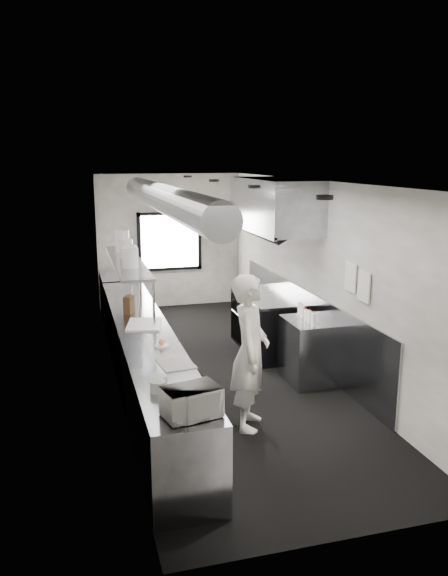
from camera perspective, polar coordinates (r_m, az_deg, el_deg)
floor at (r=8.58m, az=-0.57°, el=-8.34°), size 3.00×8.00×0.01m
ceiling at (r=8.00m, az=-0.61°, el=10.68°), size 3.00×8.00×0.01m
wall_back at (r=12.03m, az=-5.49°, el=4.70°), size 3.00×0.02×2.80m
wall_front at (r=4.59m, az=12.49°, el=-9.36°), size 3.00×0.02×2.80m
wall_left at (r=7.94m, az=-11.11°, el=0.22°), size 0.02×8.00×2.80m
wall_right at (r=8.68m, az=9.03°, el=1.38°), size 0.02×8.00×2.80m
wall_cladding at (r=9.14m, az=7.96°, el=-3.49°), size 0.03×5.50×1.10m
hvac_duct at (r=8.26m, az=-6.09°, el=8.95°), size 0.40×6.40×0.40m
service_window at (r=12.00m, az=-5.46°, el=4.67°), size 1.36×0.05×1.25m
exhaust_hood at (r=9.03m, az=5.05°, el=8.29°), size 0.81×2.20×0.88m
prep_counter at (r=7.76m, az=-7.92°, el=-7.28°), size 0.70×6.00×0.90m
pass_shelf at (r=8.91m, az=-9.68°, el=2.55°), size 0.45×3.00×0.68m
range at (r=9.36m, az=4.48°, el=-3.51°), size 0.88×1.60×0.94m
bottle_station at (r=8.17m, az=8.57°, el=-6.25°), size 0.65×0.80×0.90m
far_work_table at (r=11.29m, az=-10.43°, el=-0.93°), size 0.70×1.20×0.90m
notice_sheet_a at (r=7.57m, az=12.60°, el=1.08°), size 0.02×0.28×0.38m
notice_sheet_b at (r=7.28m, az=13.86°, el=0.14°), size 0.02×0.28×0.38m
line_cook at (r=6.61m, az=2.64°, el=-6.46°), size 0.67×0.79×1.84m
microwave at (r=5.06m, az=-3.32°, el=-11.36°), size 0.52×0.44×0.27m
deli_tub_a at (r=5.73m, az=-6.49°, el=-9.31°), size 0.18×0.18×0.11m
deli_tub_b at (r=5.62m, az=-6.67°, el=-9.79°), size 0.17×0.17×0.11m
newspaper at (r=6.33m, az=-4.88°, el=-7.56°), size 0.41×0.49×0.01m
small_plate at (r=6.91m, az=-6.28°, el=-5.77°), size 0.20×0.20×0.02m
pastry at (r=6.90m, az=-6.29°, el=-5.39°), size 0.08×0.08×0.08m
cutting_board at (r=7.80m, az=-8.00°, el=-3.62°), size 0.57×0.69×0.02m
knife_block at (r=8.41m, az=-9.54°, el=-1.62°), size 0.19×0.25×0.25m
plate_stack_a at (r=8.28m, az=-9.43°, el=3.01°), size 0.26×0.26×0.29m
plate_stack_b at (r=8.46m, az=-9.53°, el=3.24°), size 0.24×0.24×0.29m
plate_stack_c at (r=9.08m, az=-9.80°, el=3.92°), size 0.28×0.28×0.30m
plate_stack_d at (r=9.70m, az=-10.18°, el=4.65°), size 0.27×0.27×0.36m
squeeze_bottle_a at (r=7.73m, az=8.96°, el=-3.17°), size 0.07×0.07×0.18m
squeeze_bottle_b at (r=7.87m, az=8.56°, el=-2.89°), size 0.07×0.07×0.17m
squeeze_bottle_c at (r=7.97m, az=8.23°, el=-2.73°), size 0.07×0.07×0.16m
squeeze_bottle_d at (r=8.13m, az=7.88°, el=-2.33°), size 0.06×0.06×0.18m
squeeze_bottle_e at (r=8.24m, az=7.62°, el=-2.10°), size 0.07×0.07×0.18m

